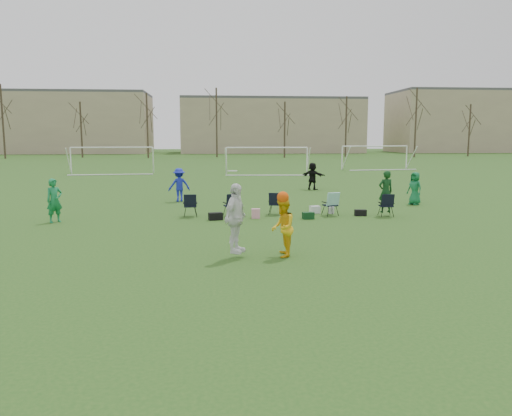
{
  "coord_description": "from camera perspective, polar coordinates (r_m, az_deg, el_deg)",
  "views": [
    {
      "loc": [
        -1.01,
        -12.79,
        3.33
      ],
      "look_at": [
        0.3,
        1.75,
        1.25
      ],
      "focal_mm": 35.0,
      "sensor_mm": 36.0,
      "label": 1
    }
  ],
  "objects": [
    {
      "name": "fielder_green_far",
      "position": [
        25.96,
        17.69,
        2.16
      ],
      "size": [
        0.84,
        0.95,
        1.63
      ],
      "primitive_type": "imported",
      "rotation": [
        0.0,
        0.0,
        -1.06
      ],
      "color": "#126A39",
      "rests_on": "ground"
    },
    {
      "name": "fielder_green_near",
      "position": [
        21.08,
        -22.05,
        0.8
      ],
      "size": [
        0.75,
        0.72,
        1.73
      ],
      "primitive_type": "imported",
      "rotation": [
        0.0,
        0.0,
        0.7
      ],
      "color": "#157B43",
      "rests_on": "ground"
    },
    {
      "name": "center_contest",
      "position": [
        13.8,
        0.13,
        -1.61
      ],
      "size": [
        2.16,
        1.22,
        2.44
      ],
      "color": "white",
      "rests_on": "ground"
    },
    {
      "name": "goal_mid",
      "position": [
        45.09,
        1.24,
        6.32
      ],
      "size": [
        7.4,
        0.63,
        2.46
      ],
      "rotation": [
        0.0,
        0.0,
        -0.07
      ],
      "color": "white",
      "rests_on": "ground"
    },
    {
      "name": "fielder_black",
      "position": [
        32.02,
        6.48,
        3.64
      ],
      "size": [
        1.55,
        1.44,
        1.73
      ],
      "primitive_type": "imported",
      "rotation": [
        0.0,
        0.0,
        2.42
      ],
      "color": "black",
      "rests_on": "ground"
    },
    {
      "name": "ground",
      "position": [
        13.26,
        -0.61,
        -6.44
      ],
      "size": [
        260.0,
        260.0,
        0.0
      ],
      "primitive_type": "plane",
      "color": "#235019",
      "rests_on": "ground"
    },
    {
      "name": "tree_line",
      "position": [
        82.67,
        -4.34,
        9.3
      ],
      "size": [
        110.28,
        3.28,
        11.4
      ],
      "color": "#382B21",
      "rests_on": "ground"
    },
    {
      "name": "fielder_blue",
      "position": [
        26.26,
        -8.77,
        2.63
      ],
      "size": [
        1.25,
        0.92,
        1.74
      ],
      "primitive_type": "imported",
      "rotation": [
        0.0,
        0.0,
        3.41
      ],
      "color": "#1723B1",
      "rests_on": "ground"
    },
    {
      "name": "building_row",
      "position": [
        109.1,
        -1.1,
        9.5
      ],
      "size": [
        126.0,
        16.0,
        13.0
      ],
      "color": "tan",
      "rests_on": "ground"
    },
    {
      "name": "goal_right",
      "position": [
        53.58,
        13.45,
        6.38
      ],
      "size": [
        7.35,
        1.14,
        2.46
      ],
      "rotation": [
        0.0,
        0.0,
        0.14
      ],
      "color": "white",
      "rests_on": "ground"
    },
    {
      "name": "sideline_setup",
      "position": [
        21.3,
        5.53,
        0.61
      ],
      "size": [
        8.93,
        1.92,
        1.93
      ],
      "color": "#0F3A16",
      "rests_on": "ground"
    },
    {
      "name": "goal_left",
      "position": [
        47.67,
        -16.11,
        6.1
      ],
      "size": [
        7.39,
        0.76,
        2.46
      ],
      "rotation": [
        0.0,
        0.0,
        0.09
      ],
      "color": "white",
      "rests_on": "ground"
    }
  ]
}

